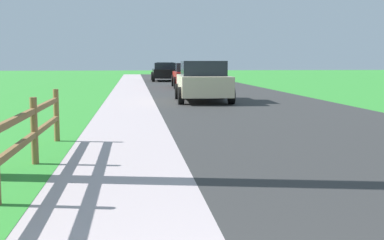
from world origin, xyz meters
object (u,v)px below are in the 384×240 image
(parked_suv_beige, at_px, (203,81))
(parked_car_black, at_px, (165,72))
(parked_car_white, at_px, (165,70))
(parked_car_red, at_px, (190,75))

(parked_suv_beige, height_order, parked_car_black, parked_suv_beige)
(parked_suv_beige, relative_size, parked_car_white, 1.00)
(parked_car_black, height_order, parked_car_white, parked_car_white)
(parked_car_white, bearing_deg, parked_car_red, -88.44)
(parked_car_white, bearing_deg, parked_suv_beige, -90.38)
(parked_car_red, xyz_separation_m, parked_car_black, (-0.91, 10.07, -0.00))
(parked_car_black, bearing_deg, parked_car_red, -84.86)
(parked_car_red, height_order, parked_car_white, parked_car_red)
(parked_car_black, bearing_deg, parked_car_white, 86.53)
(parked_car_white, bearing_deg, parked_car_black, -93.47)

